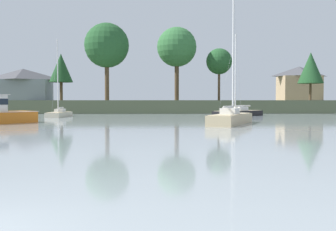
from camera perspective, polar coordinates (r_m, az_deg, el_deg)
name	(u,v)px	position (r m, az deg, el deg)	size (l,w,h in m)	color
far_shore_bank	(138,105)	(85.59, -4.38, 1.51)	(163.52, 45.76, 2.18)	#4C563D
sailboat_black	(238,114)	(53.92, 10.29, 0.18)	(7.89, 7.19, 11.56)	black
sailboat_cream	(59,115)	(52.52, -15.65, 0.04)	(2.05, 6.66, 10.44)	beige
sailboat_sand	(231,121)	(35.26, 9.22, -0.83)	(5.58, 8.77, 12.79)	tan
shore_tree_center_right	(219,62)	(76.13, 7.51, 7.85)	(4.99, 4.99, 10.00)	brown
shore_tree_right_mid	(61,68)	(89.30, -15.43, 6.71)	(5.13, 5.13, 10.29)	brown
shore_tree_inland_b	(311,68)	(74.79, 20.20, 6.57)	(4.56, 4.56, 8.62)	brown
shore_tree_far_right	(177,47)	(75.66, 1.30, 9.96)	(7.59, 7.59, 14.03)	brown
shore_tree_far_left	(107,46)	(71.54, -8.98, 10.09)	(7.98, 7.98, 13.84)	brown
cottage_eastern	(299,83)	(94.82, 18.66, 4.56)	(9.36, 7.23, 7.80)	tan
cottage_near_water	(23,84)	(95.56, -20.48, 4.35)	(12.94, 7.37, 7.26)	gray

